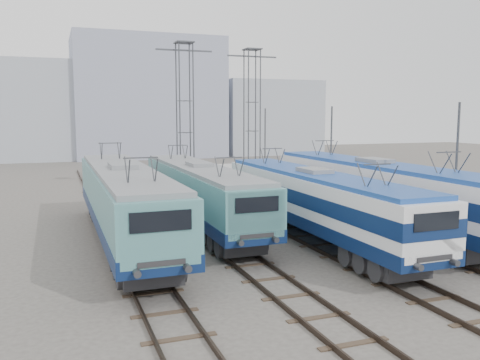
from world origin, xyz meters
name	(u,v)px	position (x,y,z in m)	size (l,w,h in m)	color
ground	(320,274)	(0.00, 0.00, 0.00)	(160.00, 160.00, 0.00)	#514C47
platform	(402,216)	(10.20, 8.00, 0.15)	(4.00, 70.00, 0.30)	#9E9E99
locomotive_far_left	(124,198)	(-6.75, 7.47, 2.31)	(2.95, 18.63, 3.51)	#0D1F4B
locomotive_center_left	(201,191)	(-2.25, 9.66, 2.16)	(2.74, 17.31, 3.26)	#0D1F4B
locomotive_center_right	(316,199)	(2.25, 4.55, 2.22)	(2.74, 17.34, 3.26)	#0D1F4B
locomotive_far_right	(376,188)	(6.75, 5.93, 2.37)	(2.94, 18.60, 3.50)	#0D1F4B
catenary_tower_west	(185,112)	(0.00, 22.00, 6.64)	(4.50, 1.20, 12.00)	#3F4247
catenary_tower_east	(252,112)	(6.50, 24.00, 6.64)	(4.50, 1.20, 12.00)	#3F4247
mast_front	(456,174)	(8.60, 2.00, 3.50)	(0.12, 0.12, 7.00)	#3F4247
mast_mid	(331,156)	(8.60, 14.00, 3.50)	(0.12, 0.12, 7.00)	#3F4247
mast_rear	(265,146)	(8.60, 26.00, 3.50)	(0.12, 0.12, 7.00)	#3F4247
building_west	(22,111)	(-14.00, 62.00, 7.00)	(18.00, 12.00, 14.00)	#9FA7B3
building_center	(147,98)	(4.00, 62.00, 9.00)	(22.00, 14.00, 18.00)	#9399B1
building_east	(266,118)	(24.00, 62.00, 6.00)	(16.00, 12.00, 12.00)	#9FA7B3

